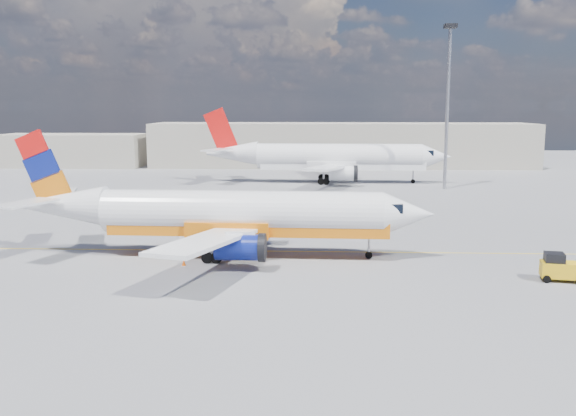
{
  "coord_description": "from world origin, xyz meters",
  "views": [
    {
      "loc": [
        0.33,
        -45.58,
        11.16
      ],
      "look_at": [
        -1.79,
        2.44,
        3.5
      ],
      "focal_mm": 40.0,
      "sensor_mm": 36.0,
      "label": 1
    }
  ],
  "objects_px": {
    "main_jet": "(229,215)",
    "gse_tug": "(560,268)",
    "traffic_cone": "(184,263)",
    "second_jet": "(331,158)"
  },
  "relations": [
    {
      "from": "second_jet",
      "to": "gse_tug",
      "type": "xyz_separation_m",
      "value": [
        13.61,
        -53.08,
        -2.79
      ]
    },
    {
      "from": "second_jet",
      "to": "traffic_cone",
      "type": "relative_size",
      "value": 74.16
    },
    {
      "from": "main_jet",
      "to": "second_jet",
      "type": "xyz_separation_m",
      "value": [
        8.62,
        47.16,
        0.48
      ]
    },
    {
      "from": "main_jet",
      "to": "gse_tug",
      "type": "height_order",
      "value": "main_jet"
    },
    {
      "from": "gse_tug",
      "to": "traffic_cone",
      "type": "xyz_separation_m",
      "value": [
        -25.05,
        2.79,
        -0.63
      ]
    },
    {
      "from": "traffic_cone",
      "to": "second_jet",
      "type": "bearing_deg",
      "value": 77.18
    },
    {
      "from": "gse_tug",
      "to": "main_jet",
      "type": "bearing_deg",
      "value": 175.24
    },
    {
      "from": "gse_tug",
      "to": "traffic_cone",
      "type": "distance_m",
      "value": 25.21
    },
    {
      "from": "second_jet",
      "to": "gse_tug",
      "type": "relative_size",
      "value": 13.03
    },
    {
      "from": "main_jet",
      "to": "gse_tug",
      "type": "distance_m",
      "value": 23.12
    }
  ]
}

